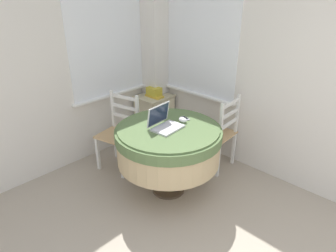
{
  "coord_description": "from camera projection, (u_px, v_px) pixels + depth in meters",
  "views": [
    {
      "loc": [
        -0.95,
        -0.01,
        2.09
      ],
      "look_at": [
        1.18,
        2.04,
        0.7
      ],
      "focal_mm": 32.0,
      "sensor_mm": 36.0,
      "label": 1
    }
  ],
  "objects": [
    {
      "name": "book_on_cabinet",
      "position": [
        155.0,
        96.0,
        4.23
      ],
      "size": [
        0.13,
        0.26,
        0.02
      ],
      "color": "gold",
      "rests_on": "corner_cabinet"
    },
    {
      "name": "cell_phone",
      "position": [
        185.0,
        118.0,
        3.24
      ],
      "size": [
        0.08,
        0.13,
        0.01
      ],
      "color": "#B2B7BC",
      "rests_on": "round_dining_table"
    },
    {
      "name": "storage_box",
      "position": [
        154.0,
        92.0,
        4.23
      ],
      "size": [
        0.14,
        0.19,
        0.13
      ],
      "color": "gold",
      "rests_on": "corner_cabinet"
    },
    {
      "name": "dining_chair_near_right_window",
      "position": [
        219.0,
        134.0,
        3.63
      ],
      "size": [
        0.46,
        0.42,
        0.94
      ],
      "color": "tan",
      "rests_on": "ground_plane"
    },
    {
      "name": "laptop",
      "position": [
        164.0,
        123.0,
        3.02
      ],
      "size": [
        0.33,
        0.28,
        0.23
      ],
      "color": "silver",
      "rests_on": "round_dining_table"
    },
    {
      "name": "corner_room_shell",
      "position": [
        173.0,
        73.0,
        3.05
      ],
      "size": [
        4.36,
        5.04,
        2.55
      ],
      "color": "silver",
      "rests_on": "ground_plane"
    },
    {
      "name": "corner_cabinet",
      "position": [
        155.0,
        117.0,
        4.42
      ],
      "size": [
        0.48,
        0.43,
        0.66
      ],
      "color": "beige",
      "rests_on": "ground_plane"
    },
    {
      "name": "computer_mouse",
      "position": [
        183.0,
        120.0,
        3.15
      ],
      "size": [
        0.06,
        0.1,
        0.05
      ],
      "color": "white",
      "rests_on": "round_dining_table"
    },
    {
      "name": "round_dining_table",
      "position": [
        168.0,
        143.0,
        3.12
      ],
      "size": [
        1.1,
        1.1,
        0.78
      ],
      "color": "#4C3D2D",
      "rests_on": "ground_plane"
    },
    {
      "name": "dining_chair_near_back_window",
      "position": [
        120.0,
        133.0,
        3.65
      ],
      "size": [
        0.47,
        0.51,
        0.94
      ],
      "color": "tan",
      "rests_on": "ground_plane"
    }
  ]
}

